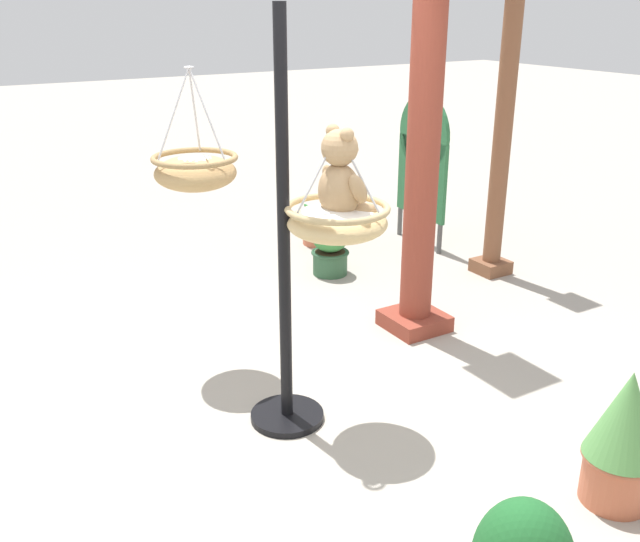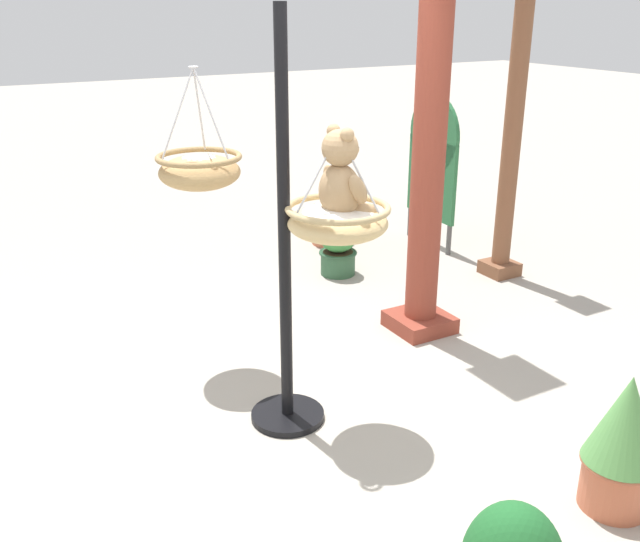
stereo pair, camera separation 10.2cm
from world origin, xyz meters
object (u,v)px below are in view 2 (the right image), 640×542
object	(u,v)px
greenhouse_pillar_right	(429,148)
display_sign_board	(433,159)
greenhouse_pillar_left	(513,127)
potted_plant_tall_leafy	(622,442)
display_pole_central	(286,305)
teddy_bear	(342,180)
hanging_basket_left_high	(200,170)
hanging_basket_with_teddy	(338,220)
potted_plant_bushy_green	(338,247)
potted_plant_conical_shrub	(329,228)

from	to	relation	value
greenhouse_pillar_right	display_sign_board	distance (m)	2.11
greenhouse_pillar_right	display_sign_board	world-z (taller)	greenhouse_pillar_right
greenhouse_pillar_left	display_sign_board	distance (m)	1.11
potted_plant_tall_leafy	display_sign_board	world-z (taller)	display_sign_board
display_pole_central	teddy_bear	distance (m)	0.79
teddy_bear	hanging_basket_left_high	bearing A→B (deg)	-158.21
hanging_basket_with_teddy	display_pole_central	bearing A→B (deg)	-120.96
hanging_basket_left_high	potted_plant_bushy_green	distance (m)	2.23
teddy_bear	hanging_basket_left_high	size ratio (longest dim) A/B	0.67
greenhouse_pillar_left	potted_plant_conical_shrub	bearing A→B (deg)	-148.85
potted_plant_tall_leafy	potted_plant_conical_shrub	bearing A→B (deg)	169.23
hanging_basket_with_teddy	greenhouse_pillar_left	bearing A→B (deg)	118.11
hanging_basket_with_teddy	potted_plant_bushy_green	world-z (taller)	hanging_basket_with_teddy
greenhouse_pillar_right	display_pole_central	bearing A→B (deg)	-66.76
greenhouse_pillar_right	potted_plant_conical_shrub	xyz separation A→B (m)	(-2.12, 0.42, -1.23)
hanging_basket_left_high	potted_plant_bushy_green	bearing A→B (deg)	122.38
teddy_bear	potted_plant_conical_shrub	distance (m)	3.54
hanging_basket_with_teddy	potted_plant_conical_shrub	bearing A→B (deg)	150.82
hanging_basket_with_teddy	potted_plant_conical_shrub	world-z (taller)	hanging_basket_with_teddy
potted_plant_conical_shrub	hanging_basket_with_teddy	bearing A→B (deg)	-29.18
display_pole_central	hanging_basket_with_teddy	xyz separation A→B (m)	(0.15, 0.25, 0.50)
greenhouse_pillar_right	display_sign_board	xyz separation A→B (m)	(-1.59, 1.29, -0.51)
teddy_bear	greenhouse_pillar_left	distance (m)	2.86
display_pole_central	potted_plant_conical_shrub	size ratio (longest dim) A/B	5.75
potted_plant_tall_leafy	potted_plant_conical_shrub	xyz separation A→B (m)	(-4.24, 0.81, -0.20)
display_pole_central	potted_plant_conical_shrub	distance (m)	3.36
hanging_basket_with_teddy	greenhouse_pillar_right	size ratio (longest dim) A/B	0.20
greenhouse_pillar_left	greenhouse_pillar_right	distance (m)	1.47
greenhouse_pillar_left	potted_plant_tall_leafy	size ratio (longest dim) A/B	3.81
display_sign_board	hanging_basket_with_teddy	bearing A→B (deg)	-46.49
potted_plant_tall_leafy	display_sign_board	size ratio (longest dim) A/B	0.48
potted_plant_conical_shrub	greenhouse_pillar_right	bearing A→B (deg)	-11.16
potted_plant_tall_leafy	potted_plant_bushy_green	bearing A→B (deg)	172.73
greenhouse_pillar_left	hanging_basket_left_high	bearing A→B (deg)	-84.00
hanging_basket_left_high	greenhouse_pillar_left	xyz separation A→B (m)	(-0.31, 2.93, -0.02)
hanging_basket_with_teddy	greenhouse_pillar_left	world-z (taller)	greenhouse_pillar_left
display_pole_central	potted_plant_bushy_green	bearing A→B (deg)	142.35
hanging_basket_left_high	display_sign_board	bearing A→B (deg)	114.49
hanging_basket_left_high	hanging_basket_with_teddy	bearing A→B (deg)	20.66
greenhouse_pillar_right	potted_plant_conical_shrub	distance (m)	2.48
teddy_bear	greenhouse_pillar_right	size ratio (longest dim) A/B	0.17
teddy_bear	hanging_basket_left_high	xyz separation A→B (m)	(-1.05, -0.42, -0.11)
greenhouse_pillar_right	teddy_bear	bearing A→B (deg)	-56.65
display_pole_central	potted_plant_bushy_green	size ratio (longest dim) A/B	4.37
teddy_bear	greenhouse_pillar_left	world-z (taller)	greenhouse_pillar_left
display_pole_central	hanging_basket_left_high	world-z (taller)	display_pole_central
teddy_bear	hanging_basket_left_high	world-z (taller)	hanging_basket_left_high
display_pole_central	hanging_basket_left_high	distance (m)	1.10
potted_plant_bushy_green	teddy_bear	bearing A→B (deg)	-30.32
display_pole_central	potted_plant_conical_shrub	bearing A→B (deg)	145.77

